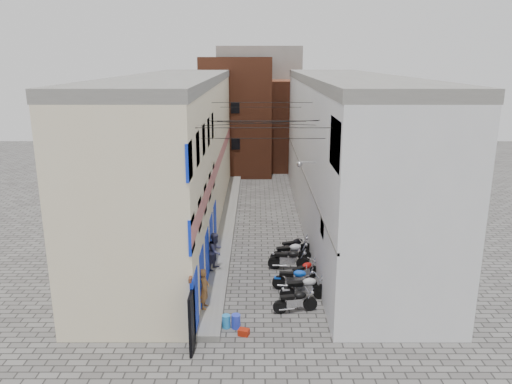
{
  "coord_description": "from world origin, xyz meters",
  "views": [
    {
      "loc": [
        -0.28,
        -15.96,
        9.95
      ],
      "look_at": [
        -0.3,
        9.77,
        3.0
      ],
      "focal_mm": 35.0,
      "sensor_mm": 36.0,
      "label": 1
    }
  ],
  "objects_px": {
    "motorcycle_b": "(304,287)",
    "motorcycle_f": "(291,252)",
    "motorcycle_c": "(295,278)",
    "water_jug_far": "(226,321)",
    "water_jug_near": "(236,321)",
    "motorcycle_g": "(294,245)",
    "motorcycle_e": "(289,258)",
    "motorcycle_d": "(304,270)",
    "person_b": "(216,251)",
    "red_crate": "(244,332)",
    "motorcycle_a": "(295,300)",
    "person_a": "(204,288)"
  },
  "relations": [
    {
      "from": "motorcycle_c",
      "to": "water_jug_near",
      "type": "relative_size",
      "value": 3.66
    },
    {
      "from": "person_b",
      "to": "water_jug_far",
      "type": "bearing_deg",
      "value": -143.91
    },
    {
      "from": "motorcycle_e",
      "to": "red_crate",
      "type": "relative_size",
      "value": 5.22
    },
    {
      "from": "motorcycle_d",
      "to": "motorcycle_e",
      "type": "height_order",
      "value": "motorcycle_e"
    },
    {
      "from": "motorcycle_d",
      "to": "motorcycle_c",
      "type": "bearing_deg",
      "value": -65.85
    },
    {
      "from": "water_jug_near",
      "to": "water_jug_far",
      "type": "bearing_deg",
      "value": 176.15
    },
    {
      "from": "motorcycle_g",
      "to": "water_jug_far",
      "type": "height_order",
      "value": "motorcycle_g"
    },
    {
      "from": "motorcycle_a",
      "to": "red_crate",
      "type": "bearing_deg",
      "value": -60.18
    },
    {
      "from": "motorcycle_c",
      "to": "motorcycle_d",
      "type": "xyz_separation_m",
      "value": [
        0.49,
        0.9,
        -0.05
      ]
    },
    {
      "from": "water_jug_far",
      "to": "person_b",
      "type": "bearing_deg",
      "value": 99.0
    },
    {
      "from": "water_jug_near",
      "to": "motorcycle_e",
      "type": "bearing_deg",
      "value": 66.65
    },
    {
      "from": "motorcycle_g",
      "to": "water_jug_near",
      "type": "distance_m",
      "value": 7.69
    },
    {
      "from": "motorcycle_c",
      "to": "person_b",
      "type": "bearing_deg",
      "value": -109.49
    },
    {
      "from": "motorcycle_b",
      "to": "motorcycle_g",
      "type": "height_order",
      "value": "motorcycle_b"
    },
    {
      "from": "motorcycle_c",
      "to": "motorcycle_e",
      "type": "relative_size",
      "value": 0.99
    },
    {
      "from": "motorcycle_a",
      "to": "motorcycle_f",
      "type": "xyz_separation_m",
      "value": [
        0.15,
        5.0,
        0.08
      ]
    },
    {
      "from": "water_jug_far",
      "to": "water_jug_near",
      "type": "bearing_deg",
      "value": -3.85
    },
    {
      "from": "motorcycle_e",
      "to": "water_jug_near",
      "type": "bearing_deg",
      "value": -18.52
    },
    {
      "from": "motorcycle_e",
      "to": "water_jug_near",
      "type": "relative_size",
      "value": 3.7
    },
    {
      "from": "motorcycle_f",
      "to": "water_jug_near",
      "type": "xyz_separation_m",
      "value": [
        -2.49,
        -6.22,
        -0.33
      ]
    },
    {
      "from": "motorcycle_b",
      "to": "motorcycle_f",
      "type": "height_order",
      "value": "motorcycle_b"
    },
    {
      "from": "motorcycle_b",
      "to": "water_jug_near",
      "type": "distance_m",
      "value": 3.6
    },
    {
      "from": "motorcycle_f",
      "to": "motorcycle_g",
      "type": "xyz_separation_m",
      "value": [
        0.25,
        0.97,
        -0.05
      ]
    },
    {
      "from": "person_a",
      "to": "red_crate",
      "type": "relative_size",
      "value": 4.33
    },
    {
      "from": "motorcycle_d",
      "to": "water_jug_far",
      "type": "xyz_separation_m",
      "value": [
        -3.33,
        -4.11,
        -0.27
      ]
    },
    {
      "from": "motorcycle_d",
      "to": "motorcycle_e",
      "type": "relative_size",
      "value": 0.9
    },
    {
      "from": "motorcycle_d",
      "to": "person_a",
      "type": "xyz_separation_m",
      "value": [
        -4.25,
        -3.01,
        0.56
      ]
    },
    {
      "from": "motorcycle_g",
      "to": "red_crate",
      "type": "relative_size",
      "value": 5.0
    },
    {
      "from": "person_b",
      "to": "water_jug_far",
      "type": "height_order",
      "value": "person_b"
    },
    {
      "from": "motorcycle_e",
      "to": "motorcycle_f",
      "type": "distance_m",
      "value": 0.81
    },
    {
      "from": "motorcycle_c",
      "to": "water_jug_far",
      "type": "xyz_separation_m",
      "value": [
        -2.84,
        -3.2,
        -0.32
      ]
    },
    {
      "from": "motorcycle_a",
      "to": "motorcycle_c",
      "type": "xyz_separation_m",
      "value": [
        0.12,
        2.0,
        0.05
      ]
    },
    {
      "from": "motorcycle_d",
      "to": "motorcycle_g",
      "type": "height_order",
      "value": "motorcycle_g"
    },
    {
      "from": "motorcycle_d",
      "to": "person_b",
      "type": "xyz_separation_m",
      "value": [
        -4.1,
        0.81,
        0.62
      ]
    },
    {
      "from": "water_jug_far",
      "to": "motorcycle_a",
      "type": "bearing_deg",
      "value": 23.79
    },
    {
      "from": "motorcycle_b",
      "to": "red_crate",
      "type": "relative_size",
      "value": 5.43
    },
    {
      "from": "motorcycle_a",
      "to": "water_jug_far",
      "type": "bearing_deg",
      "value": -77.03
    },
    {
      "from": "motorcycle_b",
      "to": "motorcycle_f",
      "type": "bearing_deg",
      "value": 173.9
    },
    {
      "from": "motorcycle_g",
      "to": "motorcycle_f",
      "type": "bearing_deg",
      "value": -38.62
    },
    {
      "from": "motorcycle_e",
      "to": "water_jug_far",
      "type": "xyz_separation_m",
      "value": [
        -2.71,
        -5.39,
        -0.33
      ]
    },
    {
      "from": "person_a",
      "to": "motorcycle_g",
      "type": "bearing_deg",
      "value": -29.24
    },
    {
      "from": "motorcycle_b",
      "to": "motorcycle_d",
      "type": "bearing_deg",
      "value": 164.59
    },
    {
      "from": "motorcycle_a",
      "to": "motorcycle_e",
      "type": "bearing_deg",
      "value": 169.26
    },
    {
      "from": "motorcycle_e",
      "to": "motorcycle_g",
      "type": "height_order",
      "value": "motorcycle_e"
    },
    {
      "from": "motorcycle_b",
      "to": "water_jug_near",
      "type": "bearing_deg",
      "value": -61.59
    },
    {
      "from": "motorcycle_c",
      "to": "person_a",
      "type": "xyz_separation_m",
      "value": [
        -3.76,
        -2.1,
        0.51
      ]
    },
    {
      "from": "motorcycle_f",
      "to": "motorcycle_g",
      "type": "distance_m",
      "value": 1.0
    },
    {
      "from": "motorcycle_d",
      "to": "water_jug_far",
      "type": "height_order",
      "value": "motorcycle_d"
    },
    {
      "from": "motorcycle_g",
      "to": "red_crate",
      "type": "bearing_deg",
      "value": -41.54
    },
    {
      "from": "motorcycle_f",
      "to": "red_crate",
      "type": "xyz_separation_m",
      "value": [
        -2.18,
        -6.74,
        -0.49
      ]
    }
  ]
}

